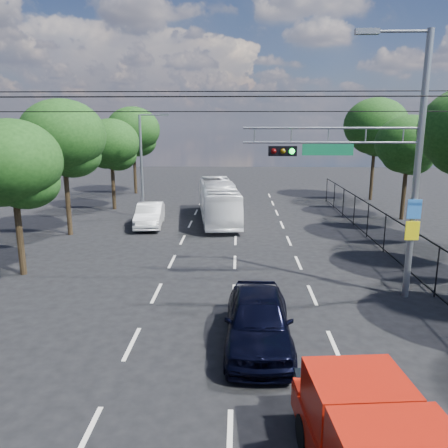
{
  "coord_description": "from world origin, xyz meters",
  "views": [
    {
      "loc": [
        0.14,
        -7.77,
        6.37
      ],
      "look_at": [
        -0.38,
        7.85,
        2.8
      ],
      "focal_mm": 35.0,
      "sensor_mm": 36.0,
      "label": 1
    }
  ],
  "objects_px": {
    "white_van": "(150,215)",
    "navy_hatchback": "(258,320)",
    "signal_mast": "(384,157)",
    "white_bus": "(218,201)"
  },
  "relations": [
    {
      "from": "navy_hatchback",
      "to": "white_van",
      "type": "relative_size",
      "value": 1.06
    },
    {
      "from": "white_bus",
      "to": "white_van",
      "type": "xyz_separation_m",
      "value": [
        -4.29,
        -2.02,
        -0.58
      ]
    },
    {
      "from": "white_van",
      "to": "signal_mast",
      "type": "bearing_deg",
      "value": -51.52
    },
    {
      "from": "signal_mast",
      "to": "navy_hatchback",
      "type": "xyz_separation_m",
      "value": [
        -4.54,
        -3.95,
        -4.43
      ]
    },
    {
      "from": "navy_hatchback",
      "to": "white_bus",
      "type": "bearing_deg",
      "value": 97.22
    },
    {
      "from": "white_van",
      "to": "navy_hatchback",
      "type": "bearing_deg",
      "value": -72.89
    },
    {
      "from": "signal_mast",
      "to": "white_van",
      "type": "relative_size",
      "value": 2.1
    },
    {
      "from": "signal_mast",
      "to": "white_van",
      "type": "distance_m",
      "value": 16.26
    },
    {
      "from": "white_bus",
      "to": "white_van",
      "type": "relative_size",
      "value": 2.1
    },
    {
      "from": "signal_mast",
      "to": "navy_hatchback",
      "type": "bearing_deg",
      "value": -139.0
    }
  ]
}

